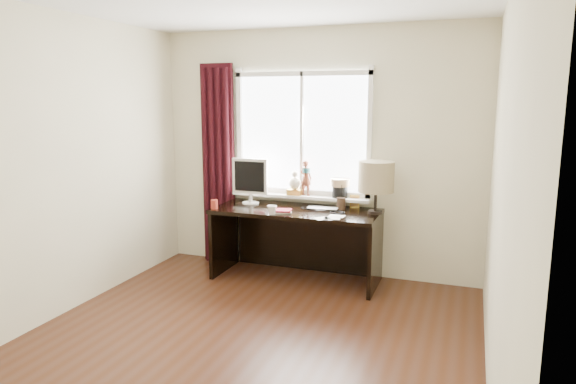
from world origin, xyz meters
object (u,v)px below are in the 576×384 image
at_px(laptop, 323,209).
at_px(table_lamp, 376,177).
at_px(red_cup, 214,204).
at_px(monitor, 250,178).
at_px(mug, 272,210).
at_px(desk, 299,230).

xyz_separation_m(laptop, table_lamp, (0.53, 0.00, 0.35)).
height_order(red_cup, table_lamp, table_lamp).
bearing_deg(monitor, mug, -44.73).
bearing_deg(red_cup, mug, -3.49).
xyz_separation_m(red_cup, desk, (0.80, 0.36, -0.29)).
relative_size(mug, table_lamp, 0.18).
bearing_deg(laptop, monitor, 171.64).
xyz_separation_m(laptop, monitor, (-0.82, 0.04, 0.27)).
relative_size(red_cup, desk, 0.06).
xyz_separation_m(desk, monitor, (-0.56, 0.01, 0.52)).
bearing_deg(table_lamp, mug, -158.23).
bearing_deg(desk, table_lamp, -1.37).
distance_m(mug, monitor, 0.63).
distance_m(mug, table_lamp, 1.07).
bearing_deg(desk, laptop, -5.10).
distance_m(laptop, red_cup, 1.12).
height_order(mug, red_cup, same).
distance_m(red_cup, monitor, 0.50).
relative_size(mug, red_cup, 1.00).
bearing_deg(red_cup, table_lamp, 11.92).
xyz_separation_m(monitor, table_lamp, (1.36, -0.03, 0.09)).
bearing_deg(red_cup, desk, 24.04).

